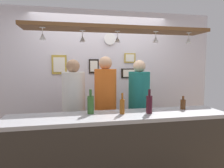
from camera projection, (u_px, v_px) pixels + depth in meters
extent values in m
cube|color=silver|center=(101.00, 81.00, 3.84)|extent=(4.40, 0.06, 2.60)
cube|color=#99999E|center=(120.00, 116.00, 2.46)|extent=(2.70, 0.55, 0.04)
cube|color=#2D2823|center=(125.00, 166.00, 2.26)|extent=(2.65, 0.04, 0.95)
cube|color=brown|center=(119.00, 29.00, 2.41)|extent=(2.20, 0.36, 0.04)
cylinder|color=silver|center=(42.00, 27.00, 2.18)|extent=(0.06, 0.06, 0.00)
cylinder|color=silver|center=(42.00, 30.00, 2.18)|extent=(0.01, 0.01, 0.06)
cone|color=silver|center=(43.00, 36.00, 2.19)|extent=(0.07, 0.07, 0.08)
cylinder|color=silver|center=(82.00, 31.00, 2.37)|extent=(0.06, 0.06, 0.00)
cylinder|color=silver|center=(82.00, 33.00, 2.38)|extent=(0.01, 0.01, 0.06)
cone|color=silver|center=(83.00, 39.00, 2.38)|extent=(0.07, 0.07, 0.08)
cylinder|color=silver|center=(117.00, 31.00, 2.43)|extent=(0.06, 0.06, 0.00)
cylinder|color=silver|center=(117.00, 34.00, 2.43)|extent=(0.01, 0.01, 0.06)
cone|color=silver|center=(117.00, 39.00, 2.44)|extent=(0.07, 0.07, 0.08)
cylinder|color=silver|center=(156.00, 32.00, 2.45)|extent=(0.06, 0.06, 0.00)
cylinder|color=silver|center=(156.00, 34.00, 2.45)|extent=(0.01, 0.01, 0.06)
cone|color=silver|center=(156.00, 39.00, 2.45)|extent=(0.07, 0.07, 0.08)
cylinder|color=silver|center=(189.00, 33.00, 2.54)|extent=(0.06, 0.06, 0.00)
cylinder|color=silver|center=(189.00, 35.00, 2.54)|extent=(0.01, 0.01, 0.06)
cone|color=silver|center=(189.00, 40.00, 2.55)|extent=(0.07, 0.07, 0.08)
cube|color=#2D334C|center=(74.00, 143.00, 3.12)|extent=(0.17, 0.18, 0.80)
cylinder|color=white|center=(74.00, 95.00, 3.05)|extent=(0.34, 0.34, 0.69)
sphere|color=#9E7556|center=(73.00, 66.00, 3.01)|extent=(0.20, 0.20, 0.20)
cube|color=#2D334C|center=(106.00, 140.00, 3.22)|extent=(0.17, 0.18, 0.82)
cylinder|color=orange|center=(105.00, 92.00, 3.15)|extent=(0.34, 0.34, 0.71)
sphere|color=tan|center=(105.00, 63.00, 3.10)|extent=(0.20, 0.20, 0.20)
cube|color=#2D334C|center=(138.00, 138.00, 3.33)|extent=(0.17, 0.18, 0.80)
cylinder|color=#1E7A75|center=(139.00, 93.00, 3.26)|extent=(0.34, 0.34, 0.69)
sphere|color=beige|center=(139.00, 66.00, 3.22)|extent=(0.20, 0.20, 0.20)
cylinder|color=#2D5623|center=(91.00, 105.00, 2.48)|extent=(0.08, 0.08, 0.22)
cylinder|color=#2D5623|center=(90.00, 93.00, 2.47)|extent=(0.03, 0.03, 0.08)
cylinder|color=brown|center=(122.00, 107.00, 2.47)|extent=(0.06, 0.06, 0.18)
cylinder|color=brown|center=(122.00, 96.00, 2.46)|extent=(0.03, 0.03, 0.08)
cylinder|color=#380F19|center=(149.00, 105.00, 2.50)|extent=(0.08, 0.08, 0.22)
cylinder|color=#380F19|center=(149.00, 93.00, 2.49)|extent=(0.03, 0.03, 0.08)
cylinder|color=#512D14|center=(183.00, 104.00, 2.75)|extent=(0.07, 0.07, 0.13)
cylinder|color=#512D14|center=(183.00, 98.00, 2.74)|extent=(0.03, 0.03, 0.05)
cube|color=black|center=(94.00, 66.00, 3.75)|extent=(0.18, 0.02, 0.26)
cube|color=white|center=(94.00, 66.00, 3.74)|extent=(0.14, 0.01, 0.20)
cube|color=#B29338|center=(130.00, 58.00, 3.87)|extent=(0.22, 0.02, 0.18)
cube|color=white|center=(130.00, 58.00, 3.86)|extent=(0.17, 0.01, 0.14)
cube|color=#B29338|center=(59.00, 65.00, 3.62)|extent=(0.26, 0.02, 0.34)
cube|color=white|center=(59.00, 65.00, 3.61)|extent=(0.20, 0.01, 0.26)
cube|color=black|center=(129.00, 73.00, 3.90)|extent=(0.30, 0.02, 0.18)
cube|color=white|center=(129.00, 73.00, 3.89)|extent=(0.23, 0.01, 0.14)
cylinder|color=white|center=(110.00, 39.00, 3.75)|extent=(0.22, 0.03, 0.22)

